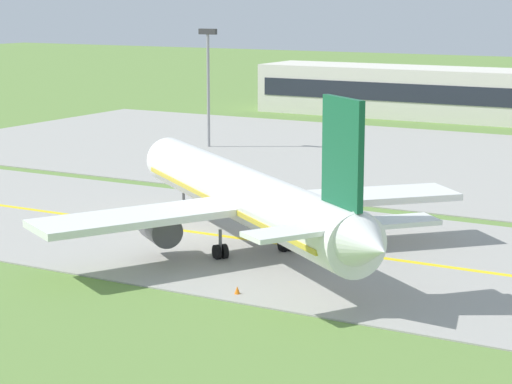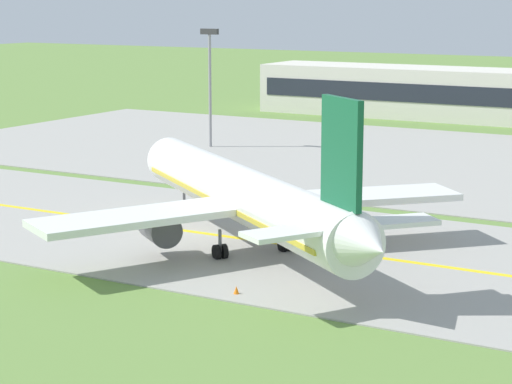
% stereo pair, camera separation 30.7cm
% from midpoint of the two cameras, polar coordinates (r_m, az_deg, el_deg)
% --- Properties ---
extents(ground_plane, '(500.00, 500.00, 0.00)m').
position_cam_midpoint_polar(ground_plane, '(76.73, -2.39, -2.58)').
color(ground_plane, olive).
extents(taxiway_strip, '(240.00, 28.00, 0.10)m').
position_cam_midpoint_polar(taxiway_strip, '(76.72, -2.39, -2.54)').
color(taxiway_strip, '#9E9B93').
rests_on(taxiway_strip, ground).
extents(apron_pad, '(140.00, 52.00, 0.10)m').
position_cam_midpoint_polar(apron_pad, '(110.70, 13.75, 1.43)').
color(apron_pad, '#9E9B93').
rests_on(apron_pad, ground).
extents(taxiway_centreline, '(220.00, 0.60, 0.01)m').
position_cam_midpoint_polar(taxiway_centreline, '(76.70, -2.39, -2.50)').
color(taxiway_centreline, yellow).
rests_on(taxiway_centreline, taxiway_strip).
extents(airplane_lead, '(33.84, 29.03, 12.70)m').
position_cam_midpoint_polar(airplane_lead, '(71.29, -0.52, -0.24)').
color(airplane_lead, white).
rests_on(airplane_lead, ground).
extents(terminal_building, '(66.82, 11.89, 8.95)m').
position_cam_midpoint_polar(terminal_building, '(153.04, 12.43, 5.59)').
color(terminal_building, beige).
rests_on(terminal_building, ground).
extents(apron_light_mast, '(2.40, 0.50, 14.70)m').
position_cam_midpoint_polar(apron_light_mast, '(121.26, -2.64, 6.99)').
color(apron_light_mast, gray).
rests_on(apron_light_mast, ground).
extents(traffic_cone_near_edge, '(0.44, 0.44, 0.60)m').
position_cam_midpoint_polar(traffic_cone_near_edge, '(61.53, -1.01, -5.80)').
color(traffic_cone_near_edge, orange).
rests_on(traffic_cone_near_edge, ground).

